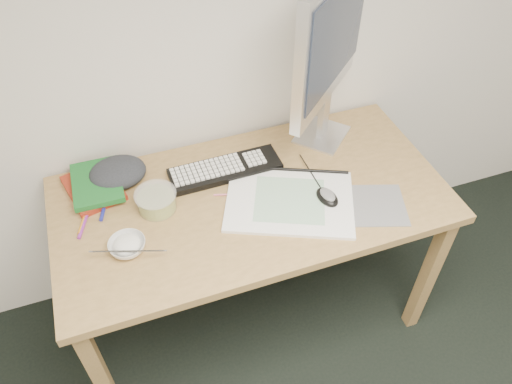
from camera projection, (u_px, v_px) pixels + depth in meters
desk at (252, 212)px, 1.84m from camera, size 1.40×0.70×0.75m
mousepad at (374, 205)px, 1.75m from camera, size 0.27×0.26×0.00m
sketchpad at (290, 201)px, 1.76m from camera, size 0.54×0.47×0.01m
keyboard at (225, 169)px, 1.87m from camera, size 0.42×0.14×0.02m
monitor at (333, 40)px, 1.72m from camera, size 0.45×0.42×0.68m
mouse at (328, 195)px, 1.75m from camera, size 0.08×0.11×0.03m
rice_bowl at (127, 246)px, 1.60m from camera, size 0.15×0.15×0.04m
chopsticks at (128, 251)px, 1.56m from camera, size 0.23×0.09×0.02m
fruit_tub at (156, 201)px, 1.72m from camera, size 0.18×0.18×0.07m
book_red at (93, 188)px, 1.80m from camera, size 0.22×0.26×0.02m
book_green at (97, 183)px, 1.79m from camera, size 0.18×0.24×0.02m
cloth_lump at (118, 173)px, 1.82m from camera, size 0.21×0.19×0.07m
pencil_pink at (238, 194)px, 1.79m from camera, size 0.17×0.06×0.01m
pencil_tan at (251, 178)px, 1.85m from camera, size 0.16×0.10×0.01m
pencil_black at (258, 179)px, 1.84m from camera, size 0.16×0.05×0.01m
marker_blue at (104, 206)px, 1.74m from camera, size 0.05×0.13×0.01m
marker_orange at (84, 219)px, 1.70m from camera, size 0.06×0.13×0.01m
marker_purple at (84, 223)px, 1.69m from camera, size 0.06×0.13×0.01m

